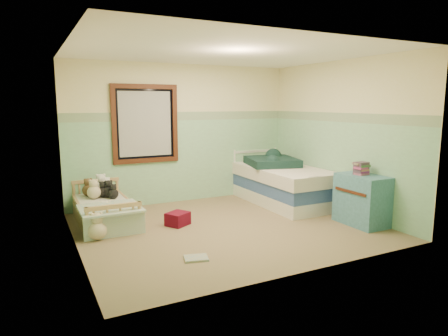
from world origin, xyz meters
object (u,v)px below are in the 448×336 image
red_pillow (178,219)px  floor_book (196,258)px  toddler_bed_frame (105,216)px  dresser (362,200)px  twin_bed_frame (283,197)px  plush_floor_cream (106,216)px  plush_floor_tan (97,231)px

red_pillow → floor_book: bearing=-101.3°
toddler_bed_frame → red_pillow: size_ratio=4.97×
floor_book → dresser: bearing=17.6°
toddler_bed_frame → twin_bed_frame: twin_bed_frame is taller
toddler_bed_frame → floor_book: toddler_bed_frame is taller
plush_floor_cream → floor_book: bearing=-69.9°
plush_floor_tan → twin_bed_frame: 3.41m
toddler_bed_frame → floor_book: (0.68, -1.99, -0.09)m
plush_floor_tan → floor_book: 1.53m
red_pillow → floor_book: size_ratio=1.13×
plush_floor_cream → plush_floor_tan: (-0.24, -0.65, 0.00)m
plush_floor_tan → floor_book: (0.92, -1.22, -0.11)m
plush_floor_cream → plush_floor_tan: bearing=-110.1°
plush_floor_cream → red_pillow: 1.08m
toddler_bed_frame → floor_book: size_ratio=5.60×
toddler_bed_frame → dresser: 3.91m
plush_floor_cream → dresser: 3.85m
red_pillow → toddler_bed_frame: bearing=145.8°
toddler_bed_frame → dresser: dresser is taller
plush_floor_cream → red_pillow: (0.95, -0.52, -0.03)m
plush_floor_tan → red_pillow: (1.18, 0.13, -0.03)m
toddler_bed_frame → plush_floor_tan: bearing=-106.9°
twin_bed_frame → floor_book: (-2.45, -1.75, -0.10)m
plush_floor_tan → dresser: size_ratio=0.34×
plush_floor_cream → plush_floor_tan: 0.69m
twin_bed_frame → dresser: 1.66m
floor_book → twin_bed_frame: bearing=50.1°
toddler_bed_frame → dresser: bearing=-28.2°
toddler_bed_frame → twin_bed_frame: bearing=-4.4°
dresser → toddler_bed_frame: bearing=151.8°
dresser → red_pillow: bearing=154.2°
twin_bed_frame → floor_book: size_ratio=7.38×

